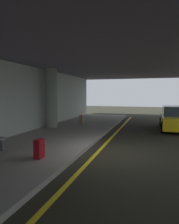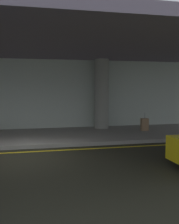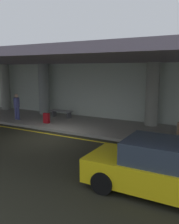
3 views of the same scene
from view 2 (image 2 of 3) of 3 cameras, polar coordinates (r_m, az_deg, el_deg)
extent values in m
plane|color=black|center=(9.54, -13.78, -8.99)|extent=(60.00, 60.00, 0.00)
cube|color=gray|center=(12.56, -13.54, -5.22)|extent=(26.00, 4.20, 0.15)
cube|color=yellow|center=(10.06, -13.73, -8.23)|extent=(26.00, 0.14, 0.01)
cylinder|color=gray|center=(14.37, 2.57, 3.83)|extent=(0.76, 0.76, 3.65)
cube|color=slate|center=(11.97, -13.97, 12.90)|extent=(28.00, 13.20, 0.30)
cube|color=#B0BCAE|center=(14.61, -13.57, 3.42)|extent=(26.00, 0.30, 3.80)
cube|color=#8A6949|center=(13.86, 11.57, -2.60)|extent=(0.36, 0.22, 0.62)
cylinder|color=slate|center=(13.81, 11.61, -0.75)|extent=(0.02, 0.02, 0.28)
camera|label=1|loc=(10.99, -57.46, 2.37)|focal=32.92mm
camera|label=3|loc=(7.46, 78.97, 9.44)|focal=38.86mm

